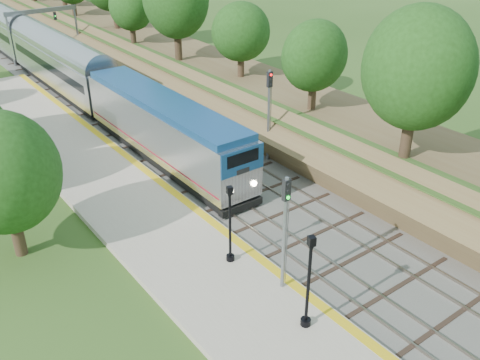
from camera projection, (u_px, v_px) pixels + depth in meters
ground at (404, 328)px, 24.86m from camera, size 320.00×320.00×0.00m
trackbed at (32, 53)px, 68.31m from camera, size 9.50×170.00×0.28m
platform at (143, 215)px, 33.34m from camera, size 6.40×68.00×0.38m
yellow_stripe at (182, 198)px, 34.75m from camera, size 0.55×68.00×0.01m
embankment at (92, 29)px, 71.83m from camera, size 10.64×170.00×11.70m
signal_gantry at (42, 21)px, 62.78m from camera, size 8.40×0.38×6.20m
trees_behind_platform at (8, 150)px, 31.44m from camera, size 7.82×53.32×7.21m
lamppost_mid at (308, 287)px, 23.51m from camera, size 0.48×0.48×4.85m
lamppost_far at (230, 229)px, 27.93m from camera, size 0.45×0.45×4.52m
signal_platform at (285, 222)px, 25.16m from camera, size 0.36×0.29×6.20m
signal_farside at (269, 107)px, 38.54m from camera, size 0.38×0.30×6.92m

